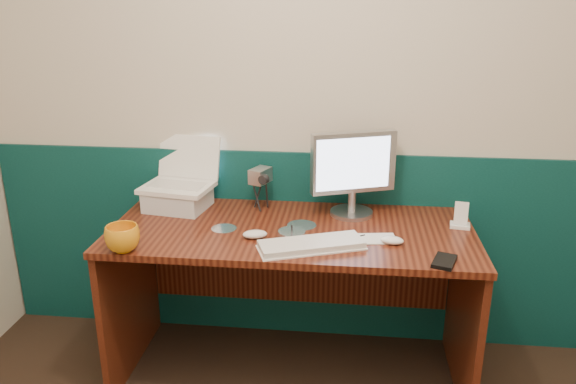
# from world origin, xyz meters

# --- Properties ---
(back_wall) EXTENTS (3.50, 0.04, 2.50)m
(back_wall) POSITION_xyz_m (0.00, 1.75, 1.25)
(back_wall) COLOR beige
(back_wall) RESTS_ON ground
(wainscot) EXTENTS (3.48, 0.02, 1.00)m
(wainscot) POSITION_xyz_m (0.00, 1.74, 0.50)
(wainscot) COLOR #073233
(wainscot) RESTS_ON ground
(desk) EXTENTS (1.60, 0.70, 0.75)m
(desk) POSITION_xyz_m (-0.17, 1.38, 0.38)
(desk) COLOR #38120A
(desk) RESTS_ON ground
(laptop_riser) EXTENTS (0.31, 0.27, 0.10)m
(laptop_riser) POSITION_xyz_m (-0.75, 1.57, 0.80)
(laptop_riser) COLOR silver
(laptop_riser) RESTS_ON desk
(laptop) EXTENTS (0.35, 0.29, 0.26)m
(laptop) POSITION_xyz_m (-0.75, 1.57, 0.98)
(laptop) COLOR white
(laptop) RESTS_ON laptop_riser
(monitor) EXTENTS (0.41, 0.25, 0.39)m
(monitor) POSITION_xyz_m (0.09, 1.58, 0.95)
(monitor) COLOR #ACACB0
(monitor) RESTS_ON desk
(keyboard) EXTENTS (0.44, 0.28, 0.02)m
(keyboard) POSITION_xyz_m (-0.07, 1.18, 0.76)
(keyboard) COLOR white
(keyboard) RESTS_ON desk
(mouse_right) EXTENTS (0.11, 0.07, 0.03)m
(mouse_right) POSITION_xyz_m (0.25, 1.26, 0.77)
(mouse_right) COLOR white
(mouse_right) RESTS_ON desk
(mouse_left) EXTENTS (0.12, 0.08, 0.03)m
(mouse_left) POSITION_xyz_m (-0.32, 1.25, 0.77)
(mouse_left) COLOR white
(mouse_left) RESTS_ON desk
(mug) EXTENTS (0.18, 0.18, 0.11)m
(mug) POSITION_xyz_m (-0.82, 1.07, 0.80)
(mug) COLOR orange
(mug) RESTS_ON desk
(camcorder) EXTENTS (0.12, 0.14, 0.18)m
(camcorder) POSITION_xyz_m (-0.35, 1.61, 0.84)
(camcorder) COLOR silver
(camcorder) RESTS_ON desk
(cd_spindle) EXTENTS (0.12, 0.12, 0.02)m
(cd_spindle) POSITION_xyz_m (-0.16, 1.29, 0.76)
(cd_spindle) COLOR silver
(cd_spindle) RESTS_ON desk
(cd_loose_a) EXTENTS (0.11, 0.11, 0.00)m
(cd_loose_a) POSITION_xyz_m (-0.47, 1.34, 0.75)
(cd_loose_a) COLOR silver
(cd_loose_a) RESTS_ON desk
(cd_loose_b) EXTENTS (0.13, 0.13, 0.00)m
(cd_loose_b) POSITION_xyz_m (-0.13, 1.42, 0.75)
(cd_loose_b) COLOR #B0B8C1
(cd_loose_b) RESTS_ON desk
(pen) EXTENTS (0.11, 0.09, 0.01)m
(pen) POSITION_xyz_m (0.09, 1.29, 0.75)
(pen) COLOR black
(pen) RESTS_ON desk
(papers) EXTENTS (0.18, 0.14, 0.00)m
(papers) POSITION_xyz_m (0.19, 1.30, 0.75)
(papers) COLOR white
(papers) RESTS_ON desk
(dock) EXTENTS (0.09, 0.08, 0.02)m
(dock) POSITION_xyz_m (0.57, 1.47, 0.76)
(dock) COLOR white
(dock) RESTS_ON desk
(music_player) EXTENTS (0.06, 0.04, 0.10)m
(music_player) POSITION_xyz_m (0.57, 1.47, 0.82)
(music_player) COLOR white
(music_player) RESTS_ON dock
(pda) EXTENTS (0.12, 0.15, 0.02)m
(pda) POSITION_xyz_m (0.44, 1.10, 0.76)
(pda) COLOR black
(pda) RESTS_ON desk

